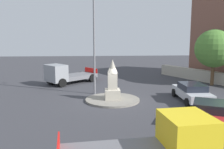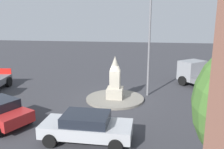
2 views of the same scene
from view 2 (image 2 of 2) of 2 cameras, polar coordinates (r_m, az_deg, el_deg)
The scene contains 6 objects.
ground_plane at distance 17.35m, azimuth 0.70°, elevation -5.97°, with size 80.00×80.00×0.00m, color #38383D.
traffic_island at distance 17.32m, azimuth 0.71°, elevation -5.74°, with size 4.13×4.13×0.15m, color gray.
monument at distance 16.93m, azimuth 0.72°, elevation -1.51°, with size 1.12×1.12×3.02m.
streetlamp at distance 17.56m, azimuth 8.96°, elevation 11.14°, with size 3.80×0.28×8.48m.
car_silver_far_side at distance 11.75m, azimuth -6.05°, elevation -12.13°, with size 2.00×4.31×1.36m.
truck_grey_passing at distance 21.56m, azimuth 20.60°, elevation -0.30°, with size 5.36×5.04×2.07m.
Camera 2 is at (16.20, 2.17, 5.80)m, focal length 38.57 mm.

